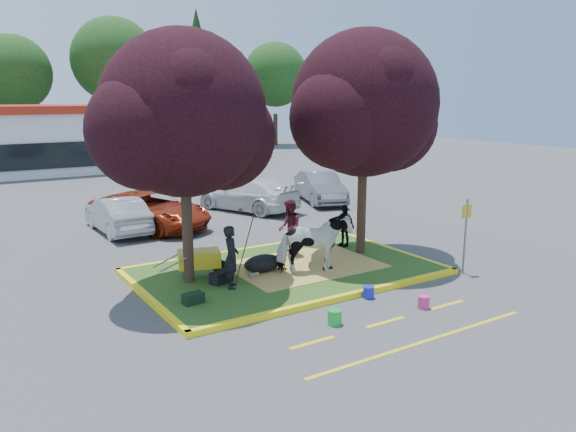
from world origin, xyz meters
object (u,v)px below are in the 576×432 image
sign_post (466,229)px  bucket_pink (424,302)px  wheelbarrow (200,259)px  bucket_blue (369,292)px  cow (314,244)px  bucket_green (335,317)px  handler (231,257)px  car_silver (117,215)px  calf (263,263)px

sign_post → bucket_pink: 3.43m
wheelbarrow → bucket_blue: bearing=-30.5°
cow → bucket_green: 3.35m
cow → bucket_blue: size_ratio=6.59×
bucket_blue → sign_post: bearing=1.6°
wheelbarrow → cow: bearing=-8.9°
cow → sign_post: (3.90, -1.92, 0.32)m
handler → bucket_pink: size_ratio=5.41×
bucket_blue → car_silver: (-3.33, 10.44, 0.52)m
wheelbarrow → bucket_blue: size_ratio=6.57×
car_silver → cow: bearing=108.4°
handler → sign_post: size_ratio=0.75×
handler → wheelbarrow: size_ratio=0.82×
bucket_green → car_silver: 11.44m
bucket_pink → bucket_blue: (-0.67, 1.23, 0.00)m
bucket_pink → bucket_blue: bucket_blue is taller
bucket_green → bucket_pink: bucket_green is taller
car_silver → handler: bearing=92.6°
calf → bucket_green: (-0.33, -3.78, -0.23)m
bucket_blue → car_silver: 10.97m
sign_post → handler: bearing=171.2°
calf → car_silver: bearing=100.8°
calf → bucket_green: calf is taller
cow → bucket_pink: 3.49m
car_silver → sign_post: bearing=122.4°
cow → bucket_green: size_ratio=5.90×
cow → handler: (-2.45, 0.17, -0.03)m
handler → wheelbarrow: 1.29m
sign_post → bucket_blue: 3.79m
cow → car_silver: 8.96m
calf → bucket_pink: bearing=-66.8°
handler → bucket_green: handler is taller
cow → calf: 1.55m
calf → bucket_pink: 4.63m
bucket_green → car_silver: size_ratio=0.08×
bucket_blue → car_silver: size_ratio=0.07×
cow → bucket_pink: (0.96, -3.25, -0.84)m
cow → calf: size_ratio=1.77×
handler → bucket_blue: (2.74, -2.19, -0.81)m
sign_post → bucket_pink: (-2.94, -1.33, -1.16)m
bucket_green → handler: bearing=108.1°
car_silver → bucket_pink: bearing=107.4°
wheelbarrow → bucket_blue: wheelbarrow is taller
handler → bucket_pink: 4.89m
cow → sign_post: sign_post is taller
handler → sign_post: (6.35, -2.09, 0.35)m
wheelbarrow → bucket_pink: bearing=-33.7°
calf → wheelbarrow: bearing=160.6°
handler → wheelbarrow: handler is taller
wheelbarrow → bucket_green: (1.36, -4.27, -0.50)m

